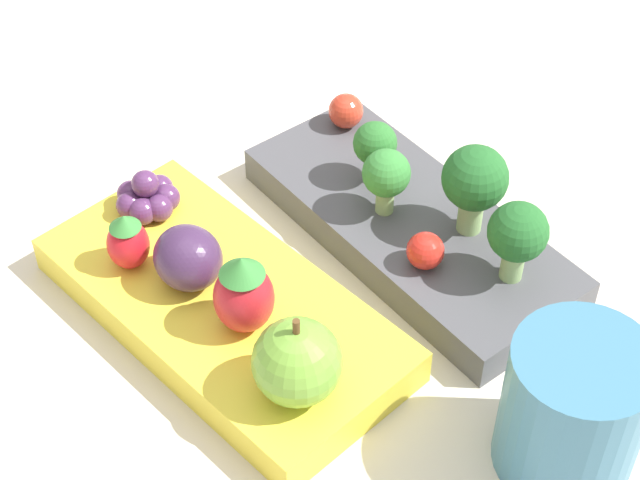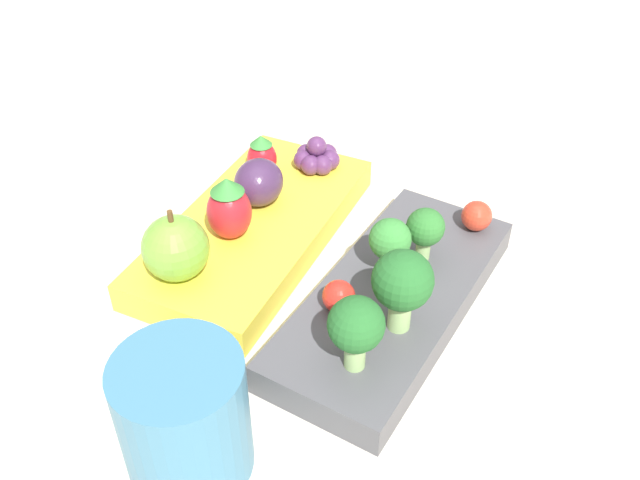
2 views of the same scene
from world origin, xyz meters
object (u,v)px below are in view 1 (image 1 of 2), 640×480
(bento_box_fruit, at_px, (223,308))
(broccoli_floret_3, at_px, (389,177))
(cherry_tomato_1, at_px, (346,111))
(strawberry_0, at_px, (244,294))
(bento_box_savoury, at_px, (410,227))
(broccoli_floret_0, at_px, (518,234))
(broccoli_floret_2, at_px, (475,181))
(apple, at_px, (297,362))
(cherry_tomato_0, at_px, (425,251))
(strawberry_1, at_px, (128,241))
(plum, at_px, (188,258))
(broccoli_floret_1, at_px, (375,145))
(grape_cluster, at_px, (147,197))
(drinking_cup, at_px, (575,408))

(bento_box_fruit, bearing_deg, broccoli_floret_3, 81.62)
(cherry_tomato_1, xyz_separation_m, strawberry_0, (0.09, -0.17, 0.01))
(bento_box_savoury, bearing_deg, strawberry_0, -90.60)
(cherry_tomato_1, bearing_deg, broccoli_floret_0, -9.78)
(broccoli_floret_2, distance_m, apple, 0.16)
(strawberry_0, bearing_deg, cherry_tomato_1, 118.29)
(cherry_tomato_0, bearing_deg, bento_box_fruit, -121.84)
(broccoli_floret_0, relative_size, broccoli_floret_2, 0.88)
(bento_box_fruit, xyz_separation_m, strawberry_1, (-0.06, -0.02, 0.03))
(broccoli_floret_3, bearing_deg, strawberry_1, -117.29)
(bento_box_fruit, relative_size, broccoli_floret_3, 5.02)
(bento_box_fruit, bearing_deg, broccoli_floret_0, 51.59)
(plum, bearing_deg, strawberry_0, 2.06)
(broccoli_floret_1, height_order, broccoli_floret_3, broccoli_floret_3)
(bento_box_fruit, relative_size, grape_cluster, 5.71)
(broccoli_floret_0, distance_m, cherry_tomato_0, 0.06)
(cherry_tomato_1, distance_m, plum, 0.17)
(bento_box_savoury, bearing_deg, apple, -69.83)
(broccoli_floret_2, bearing_deg, apple, -83.06)
(cherry_tomato_0, distance_m, plum, 0.14)
(cherry_tomato_0, distance_m, grape_cluster, 0.18)
(broccoli_floret_2, height_order, grape_cluster, broccoli_floret_2)
(bento_box_savoury, relative_size, broccoli_floret_2, 3.84)
(broccoli_floret_3, relative_size, apple, 0.81)
(cherry_tomato_0, xyz_separation_m, strawberry_0, (-0.04, -0.11, 0.01))
(bento_box_savoury, xyz_separation_m, cherry_tomato_0, (0.04, -0.03, 0.02))
(broccoli_floret_1, distance_m, strawberry_1, 0.17)
(broccoli_floret_0, distance_m, plum, 0.19)
(cherry_tomato_1, bearing_deg, plum, -75.95)
(apple, relative_size, strawberry_1, 1.45)
(apple, bearing_deg, cherry_tomato_1, 129.21)
(apple, bearing_deg, broccoli_floret_2, 96.94)
(broccoli_floret_0, bearing_deg, strawberry_1, -135.97)
(cherry_tomato_0, relative_size, drinking_cup, 0.27)
(cherry_tomato_1, bearing_deg, broccoli_floret_2, -7.38)
(broccoli_floret_2, bearing_deg, broccoli_floret_3, -149.44)
(cherry_tomato_1, bearing_deg, cherry_tomato_0, -24.86)
(broccoli_floret_1, relative_size, cherry_tomato_0, 1.89)
(broccoli_floret_1, bearing_deg, bento_box_fruit, -85.27)
(apple, bearing_deg, cherry_tomato_0, 98.37)
(drinking_cup, bearing_deg, bento_box_savoury, 160.54)
(bento_box_fruit, xyz_separation_m, broccoli_floret_1, (-0.01, 0.14, 0.04))
(bento_box_fruit, xyz_separation_m, broccoli_floret_2, (0.06, 0.15, 0.05))
(broccoli_floret_2, bearing_deg, bento_box_savoury, -155.02)
(broccoli_floret_2, distance_m, plum, 0.17)
(cherry_tomato_1, height_order, drinking_cup, drinking_cup)
(cherry_tomato_0, bearing_deg, apple, -81.63)
(broccoli_floret_3, relative_size, plum, 1.09)
(cherry_tomato_0, xyz_separation_m, plum, (-0.08, -0.11, 0.01))
(apple, distance_m, strawberry_1, 0.14)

